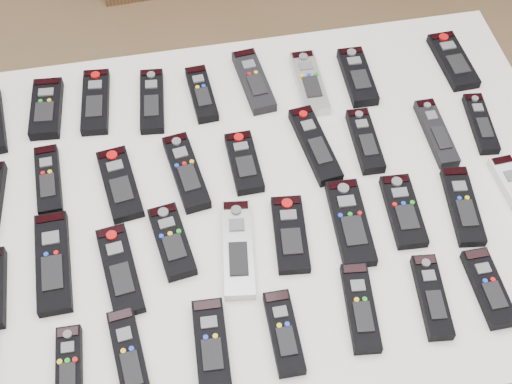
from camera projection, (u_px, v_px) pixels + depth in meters
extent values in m
plane|color=olive|center=(215.00, 352.00, 2.02)|extent=(4.00, 4.00, 0.00)
cube|color=white|center=(256.00, 204.00, 1.39)|extent=(1.25, 0.88, 0.04)
cylinder|color=beige|center=(17.00, 205.00, 1.87)|extent=(0.04, 0.04, 0.74)
cylinder|color=beige|center=(429.00, 143.00, 1.99)|extent=(0.04, 0.04, 0.74)
cube|color=black|center=(46.00, 108.00, 1.50)|extent=(0.07, 0.16, 0.02)
cube|color=black|center=(96.00, 102.00, 1.51)|extent=(0.07, 0.18, 0.02)
cube|color=black|center=(152.00, 101.00, 1.51)|extent=(0.06, 0.18, 0.02)
cube|color=black|center=(202.00, 94.00, 1.52)|extent=(0.05, 0.15, 0.02)
cube|color=black|center=(254.00, 81.00, 1.54)|extent=(0.07, 0.18, 0.02)
cube|color=#B7B7BC|center=(309.00, 83.00, 1.54)|extent=(0.06, 0.18, 0.02)
cube|color=black|center=(357.00, 77.00, 1.55)|extent=(0.06, 0.16, 0.02)
cube|color=black|center=(453.00, 61.00, 1.58)|extent=(0.07, 0.17, 0.02)
cube|color=black|center=(48.00, 180.00, 1.39)|extent=(0.05, 0.16, 0.02)
cube|color=black|center=(120.00, 184.00, 1.38)|extent=(0.08, 0.18, 0.02)
cube|color=black|center=(186.00, 172.00, 1.40)|extent=(0.08, 0.19, 0.02)
cube|color=black|center=(244.00, 163.00, 1.41)|extent=(0.06, 0.14, 0.02)
cube|color=black|center=(315.00, 145.00, 1.44)|extent=(0.07, 0.20, 0.02)
cube|color=black|center=(365.00, 141.00, 1.44)|extent=(0.05, 0.16, 0.02)
cube|color=black|center=(436.00, 133.00, 1.46)|extent=(0.04, 0.17, 0.02)
cube|color=black|center=(481.00, 123.00, 1.47)|extent=(0.06, 0.16, 0.02)
cube|color=black|center=(53.00, 262.00, 1.28)|extent=(0.06, 0.21, 0.02)
cube|color=black|center=(120.00, 270.00, 1.27)|extent=(0.08, 0.19, 0.02)
cube|color=black|center=(172.00, 241.00, 1.30)|extent=(0.08, 0.16, 0.02)
cube|color=#B7B7BC|center=(238.00, 249.00, 1.30)|extent=(0.08, 0.21, 0.02)
cube|color=black|center=(290.00, 234.00, 1.32)|extent=(0.08, 0.17, 0.02)
cube|color=black|center=(350.00, 223.00, 1.33)|extent=(0.07, 0.19, 0.02)
cube|color=black|center=(403.00, 211.00, 1.35)|extent=(0.07, 0.16, 0.02)
cube|color=black|center=(463.00, 206.00, 1.35)|extent=(0.07, 0.18, 0.02)
cube|color=black|center=(69.00, 368.00, 1.16)|extent=(0.05, 0.14, 0.02)
cube|color=black|center=(130.00, 358.00, 1.17)|extent=(0.06, 0.18, 0.02)
cube|color=black|center=(211.00, 345.00, 1.19)|extent=(0.06, 0.16, 0.02)
cube|color=black|center=(284.00, 333.00, 1.20)|extent=(0.05, 0.15, 0.02)
cube|color=black|center=(360.00, 307.00, 1.23)|extent=(0.07, 0.17, 0.02)
cube|color=black|center=(432.00, 297.00, 1.24)|extent=(0.06, 0.16, 0.02)
cube|color=black|center=(488.00, 288.00, 1.25)|extent=(0.05, 0.15, 0.02)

